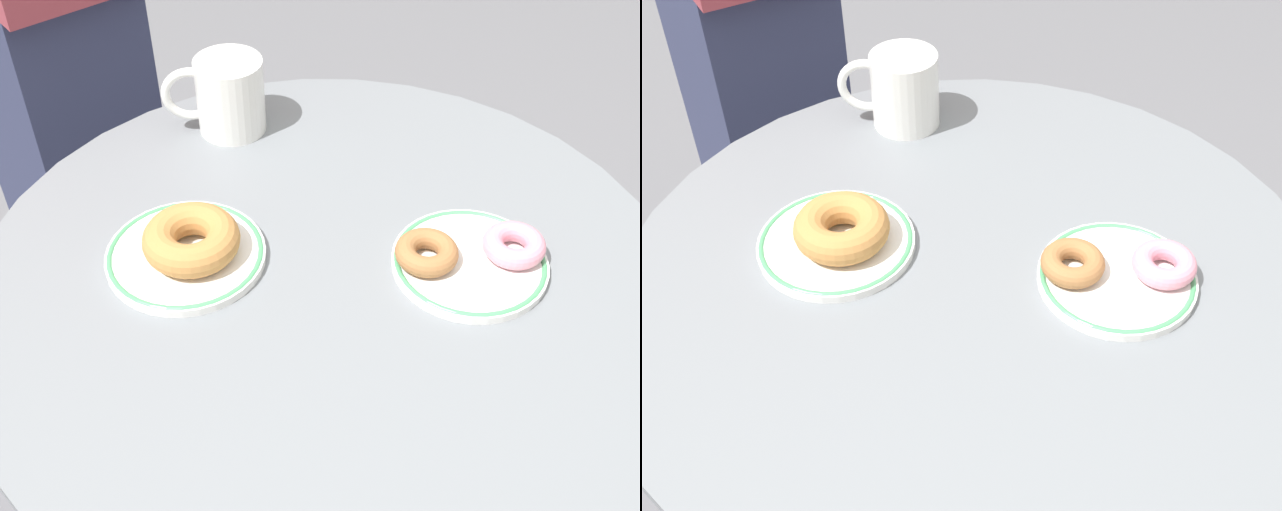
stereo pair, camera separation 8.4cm
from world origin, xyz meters
The scene contains 7 objects.
cafe_table centered at (0.00, 0.00, 0.54)m, with size 0.80×0.80×0.78m.
plate_left centered at (-0.16, 0.03, 0.78)m, with size 0.18×0.18×0.01m.
plate_right centered at (0.16, -0.01, 0.78)m, with size 0.18×0.18×0.01m.
donut_old_fashioned centered at (-0.15, 0.03, 0.81)m, with size 0.11×0.11×0.04m, color #BC7F42.
donut_pink_frosted centered at (0.21, -0.01, 0.80)m, with size 0.07×0.07×0.02m, color pink.
donut_cinnamon centered at (0.11, -0.01, 0.80)m, with size 0.07×0.07×0.02m, color #A36B3D.
coffee_mug centered at (-0.11, 0.28, 0.83)m, with size 0.14×0.09×0.10m.
Camera 1 is at (-0.06, -0.64, 1.41)m, focal length 44.91 mm.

